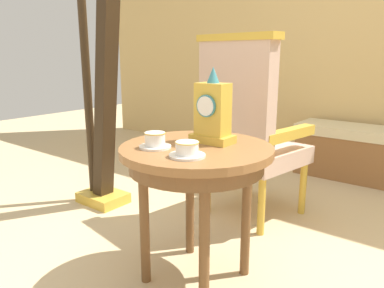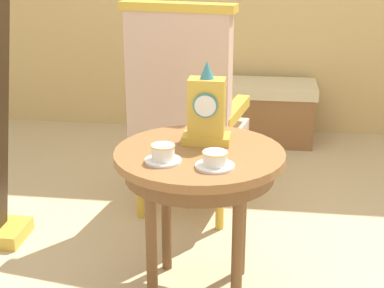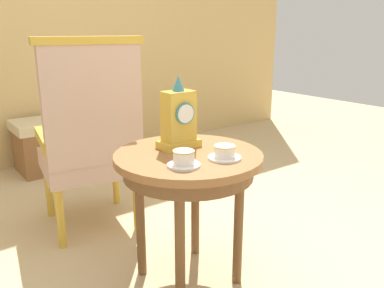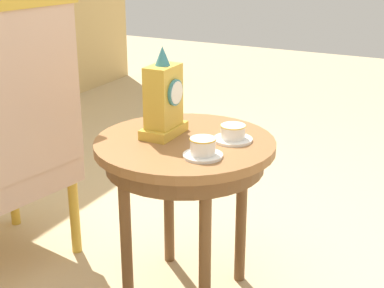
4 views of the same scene
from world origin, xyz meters
The scene contains 9 objects.
ground_plane centered at (0.00, 0.00, 0.00)m, with size 10.00×10.00×0.00m, color tan.
wall_back centered at (0.00, 2.25, 1.40)m, with size 6.00×0.10×2.80m, color tan.
side_table centered at (-0.02, -0.04, 0.56)m, with size 0.67×0.67×0.64m.
teacup_left centered at (-0.14, -0.17, 0.67)m, with size 0.14×0.14×0.07m.
teacup_right centered at (0.06, -0.19, 0.67)m, with size 0.14×0.14×0.06m.
mantel_clock centered at (0.00, 0.06, 0.77)m, with size 0.19×0.11×0.34m.
armchair centered at (-0.17, 0.69, 0.59)m, with size 0.62×0.62×1.14m.
harp centered at (-1.06, 0.29, 0.75)m, with size 0.40×0.24×1.85m.
window_bench centered at (0.14, 1.95, 0.22)m, with size 0.90×0.40×0.44m.
Camera 1 is at (0.93, -1.29, 1.03)m, focal length 34.90 mm.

